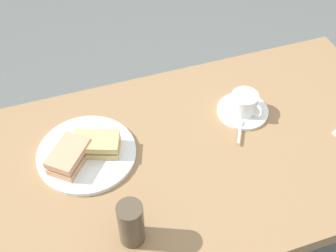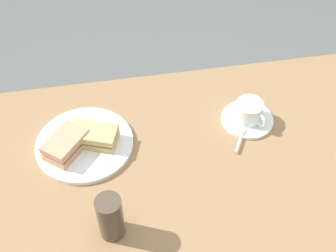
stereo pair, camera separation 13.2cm
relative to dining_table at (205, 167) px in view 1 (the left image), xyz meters
name	(u,v)px [view 1 (the left image)]	position (x,y,z in m)	size (l,w,h in m)	color
dining_table	(205,167)	(0.00, 0.00, 0.00)	(1.24, 0.72, 0.71)	#96714A
sandwich_plate	(87,154)	(-0.34, 0.09, 0.09)	(0.29, 0.29, 0.01)	white
sandwich_front	(96,144)	(-0.31, 0.09, 0.12)	(0.15, 0.12, 0.05)	tan
sandwich_back	(69,156)	(-0.39, 0.07, 0.13)	(0.14, 0.15, 0.05)	tan
coffee_saucer	(243,111)	(0.16, 0.10, 0.09)	(0.16, 0.16, 0.01)	white
coffee_cup	(245,102)	(0.16, 0.10, 0.13)	(0.08, 0.11, 0.06)	white
spoon	(240,127)	(0.12, 0.04, 0.10)	(0.06, 0.09, 0.01)	silver
drinking_glass	(131,223)	(-0.28, -0.20, 0.16)	(0.06, 0.06, 0.14)	#4D3F2E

